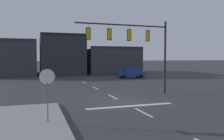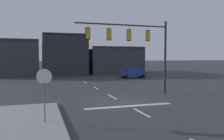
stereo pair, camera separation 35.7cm
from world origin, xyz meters
TOP-DOWN VIEW (x-y plane):
  - ground_plane at (0.00, 0.00)m, footprint 400.00×400.00m
  - sidewalk_near_corner at (-7.35, -4.00)m, footprint 5.00×8.00m
  - stop_bar_paint at (0.00, -2.00)m, footprint 6.40×0.50m
  - lane_centreline at (0.00, 2.00)m, footprint 0.16×26.40m
  - signal_mast_near_side at (2.30, 2.20)m, footprint 8.63×0.49m
  - stop_sign at (-5.76, -4.78)m, footprint 0.76×0.64m
  - car_lot_nearside at (8.72, 18.19)m, footprint 4.56×2.17m
  - building_row at (-2.19, 31.47)m, footprint 31.39×13.72m

SIDE VIEW (x-z plane):
  - ground_plane at x=0.00m, z-range 0.00..0.00m
  - lane_centreline at x=0.00m, z-range 0.00..0.01m
  - stop_bar_paint at x=0.00m, z-range 0.00..0.01m
  - sidewalk_near_corner at x=-7.35m, z-range 0.00..0.15m
  - car_lot_nearside at x=8.72m, z-range 0.05..1.66m
  - stop_sign at x=-5.76m, z-range 0.73..3.56m
  - building_row at x=-2.19m, z-range -0.88..6.92m
  - signal_mast_near_side at x=2.30m, z-range 1.44..8.25m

